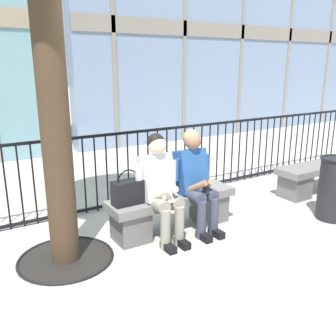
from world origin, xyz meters
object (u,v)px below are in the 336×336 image
object	(u,v)px
seated_person_with_phone	(161,184)
handbag_on_bench	(128,192)
stone_bench	(172,208)
trash_can	(335,188)
seated_person_companion	(195,178)
stone_bench_far	(319,175)

from	to	relation	value
seated_person_with_phone	handbag_on_bench	xyz separation A→B (m)	(-0.34, 0.12, -0.06)
handbag_on_bench	stone_bench	bearing A→B (deg)	0.99
stone_bench	seated_person_with_phone	world-z (taller)	seated_person_with_phone
seated_person_with_phone	handbag_on_bench	world-z (taller)	seated_person_with_phone
trash_can	seated_person_companion	bearing A→B (deg)	157.78
seated_person_with_phone	trash_can	world-z (taller)	seated_person_with_phone
seated_person_with_phone	stone_bench_far	world-z (taller)	seated_person_with_phone
seated_person_companion	trash_can	distance (m)	1.85
stone_bench	seated_person_companion	size ratio (longest dim) A/B	1.32
stone_bench	handbag_on_bench	xyz separation A→B (m)	(-0.58, -0.01, 0.32)
seated_person_companion	stone_bench	bearing A→B (deg)	151.85
stone_bench	trash_can	world-z (taller)	trash_can
trash_can	seated_person_with_phone	bearing A→B (deg)	162.34
seated_person_with_phone	handbag_on_bench	distance (m)	0.36
trash_can	stone_bench_far	bearing A→B (deg)	45.22
stone_bench	stone_bench_far	world-z (taller)	same
seated_person_companion	handbag_on_bench	bearing A→B (deg)	171.77
stone_bench_far	trash_can	distance (m)	1.11
stone_bench	stone_bench_far	xyz separation A→B (m)	(2.72, -0.04, 0.00)
handbag_on_bench	stone_bench_far	bearing A→B (deg)	-0.52
seated_person_companion	stone_bench_far	xyz separation A→B (m)	(2.48, 0.09, -0.38)
handbag_on_bench	stone_bench_far	size ratio (longest dim) A/B	0.25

